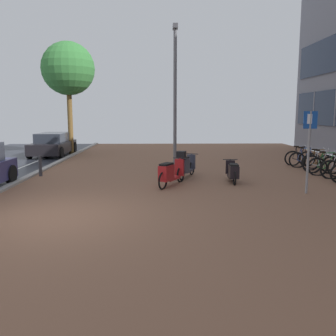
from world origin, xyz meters
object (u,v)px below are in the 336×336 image
(bicycle_rack_09, at_px, (300,158))
(lamp_post, at_px, (175,90))
(bicycle_rack_08, at_px, (305,160))
(parking_sign, at_px, (309,143))
(parked_car_far, at_px, (53,144))
(scooter_mid, at_px, (185,165))
(bicycle_rack_05, at_px, (327,167))
(bicycle_rack_06, at_px, (321,164))
(scooter_far, at_px, (233,172))
(bollard_far, at_px, (40,166))
(scooter_near, at_px, (170,173))
(street_tree, at_px, (68,69))
(bicycle_rack_07, at_px, (318,162))

(bicycle_rack_09, xyz_separation_m, lamp_post, (-5.63, -0.56, 2.94))
(bicycle_rack_08, bearing_deg, parking_sign, -111.14)
(parked_car_far, xyz_separation_m, lamp_post, (6.61, -5.00, 2.68))
(scooter_mid, bearing_deg, bicycle_rack_08, 23.05)
(bicycle_rack_05, bearing_deg, bicycle_rack_06, 82.82)
(scooter_far, bearing_deg, bollard_far, 168.29)
(scooter_near, relative_size, parked_car_far, 0.42)
(bicycle_rack_06, xyz_separation_m, bicycle_rack_08, (-0.11, 1.38, -0.01))
(bollard_far, bearing_deg, parking_sign, -19.91)
(bicycle_rack_05, bearing_deg, parking_sign, -123.99)
(bicycle_rack_05, relative_size, street_tree, 0.20)
(bicycle_rack_08, height_order, parking_sign, parking_sign)
(bicycle_rack_07, height_order, bicycle_rack_09, same)
(bicycle_rack_05, distance_m, parking_sign, 3.65)
(bicycle_rack_07, height_order, bollard_far, bicycle_rack_07)
(bicycle_rack_06, bearing_deg, bicycle_rack_05, -97.18)
(bicycle_rack_06, bearing_deg, bicycle_rack_08, 94.68)
(bicycle_rack_05, height_order, bicycle_rack_06, bicycle_rack_06)
(bicycle_rack_09, distance_m, scooter_mid, 6.12)
(scooter_near, xyz_separation_m, scooter_mid, (0.61, 1.54, 0.05))
(scooter_far, relative_size, parking_sign, 0.69)
(bicycle_rack_09, relative_size, street_tree, 0.20)
(bicycle_rack_09, relative_size, bollard_far, 1.67)
(bicycle_rack_08, relative_size, lamp_post, 0.20)
(scooter_near, xyz_separation_m, scooter_far, (2.17, 0.59, -0.06))
(street_tree, bearing_deg, scooter_far, -50.28)
(scooter_near, xyz_separation_m, lamp_post, (0.34, 3.93, 2.86))
(bicycle_rack_07, bearing_deg, bollard_far, -174.46)
(bicycle_rack_06, relative_size, bicycle_rack_07, 1.04)
(bicycle_rack_08, height_order, lamp_post, lamp_post)
(parking_sign, bearing_deg, bicycle_rack_05, 56.01)
(scooter_near, height_order, street_tree, street_tree)
(scooter_near, distance_m, parked_car_far, 10.91)
(bicycle_rack_07, relative_size, bicycle_rack_08, 1.08)
(bicycle_rack_07, relative_size, scooter_mid, 0.79)
(bicycle_rack_05, xyz_separation_m, parking_sign, (-1.94, -2.88, 1.14))
(parking_sign, bearing_deg, scooter_far, 136.48)
(parked_car_far, bearing_deg, parking_sign, -44.44)
(parking_sign, bearing_deg, street_tree, 130.90)
(bicycle_rack_06, bearing_deg, street_tree, 147.32)
(bicycle_rack_05, xyz_separation_m, scooter_far, (-3.78, -1.13, 0.01))
(scooter_mid, bearing_deg, street_tree, 126.41)
(bicycle_rack_09, relative_size, lamp_post, 0.21)
(bicycle_rack_08, height_order, scooter_far, bicycle_rack_08)
(bicycle_rack_05, relative_size, parking_sign, 0.53)
(scooter_mid, height_order, parking_sign, parking_sign)
(bollard_far, bearing_deg, scooter_mid, -5.28)
(parking_sign, bearing_deg, lamp_post, 125.84)
(scooter_mid, xyz_separation_m, lamp_post, (-0.27, 2.39, 2.81))
(scooter_mid, height_order, bollard_far, scooter_mid)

